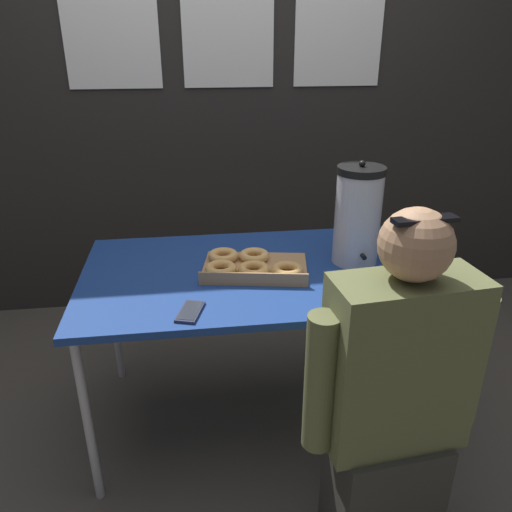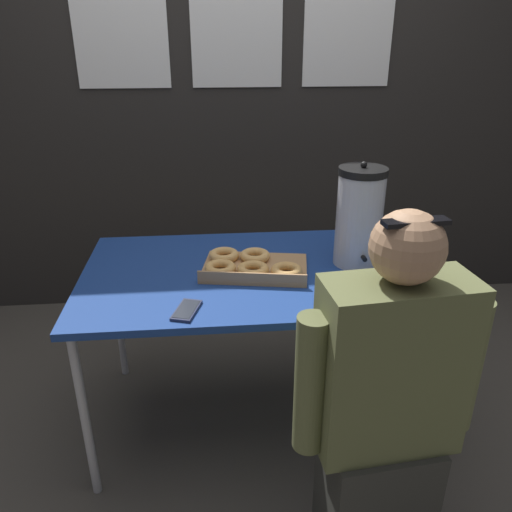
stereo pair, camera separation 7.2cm
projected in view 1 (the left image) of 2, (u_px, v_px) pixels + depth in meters
name	position (u px, v px, depth m)	size (l,w,h in m)	color
ground_plane	(256.00, 413.00, 2.27)	(12.00, 12.00, 0.00)	#4C473F
back_wall	(228.00, 74.00, 2.78)	(6.00, 0.11, 2.75)	#282623
folding_table	(256.00, 280.00, 1.99)	(1.37, 0.81, 0.72)	navy
donut_box	(251.00, 266.00, 1.95)	(0.45, 0.35, 0.05)	tan
coffee_urn	(358.00, 216.00, 1.97)	(0.19, 0.21, 0.42)	silver
cell_phone	(190.00, 312.00, 1.66)	(0.11, 0.15, 0.01)	#2D334C
person_seated	(393.00, 410.00, 1.47)	(0.55, 0.26, 1.19)	#33332D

